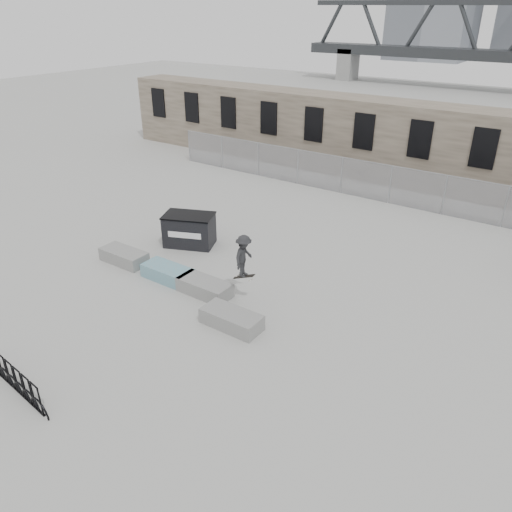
{
  "coord_description": "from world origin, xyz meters",
  "views": [
    {
      "loc": [
        11.11,
        -11.55,
        9.27
      ],
      "look_at": [
        2.09,
        1.39,
        1.3
      ],
      "focal_mm": 35.0,
      "sensor_mm": 36.0,
      "label": 1
    }
  ],
  "objects": [
    {
      "name": "planter_offset",
      "position": [
        2.84,
        -1.06,
        0.28
      ],
      "size": [
        2.0,
        0.9,
        0.52
      ],
      "color": "gray",
      "rests_on": "ground"
    },
    {
      "name": "chainlink_fence",
      "position": [
        -0.0,
        12.5,
        1.04
      ],
      "size": [
        22.06,
        0.06,
        2.02
      ],
      "color": "gray",
      "rests_on": "ground"
    },
    {
      "name": "ground",
      "position": [
        0.0,
        0.0,
        0.0
      ],
      "size": [
        120.0,
        120.0,
        0.0
      ],
      "primitive_type": "plane",
      "color": "#A2A29D",
      "rests_on": "ground"
    },
    {
      "name": "skateboarder",
      "position": [
        2.29,
        0.39,
        1.77
      ],
      "size": [
        0.78,
        1.04,
        1.67
      ],
      "rotation": [
        0.0,
        0.0,
        1.73
      ],
      "color": "#242426",
      "rests_on": "ground"
    },
    {
      "name": "dumpster",
      "position": [
        -2.35,
        2.78,
        0.7
      ],
      "size": [
        2.42,
        1.99,
        1.38
      ],
      "rotation": [
        0.0,
        0.0,
        0.4
      ],
      "color": "black",
      "rests_on": "ground"
    },
    {
      "name": "stone_wall",
      "position": [
        0.0,
        16.24,
        2.26
      ],
      "size": [
        36.0,
        2.58,
        4.5
      ],
      "color": "#665A4B",
      "rests_on": "ground"
    },
    {
      "name": "planter_center_left",
      "position": [
        -0.99,
        0.01,
        0.28
      ],
      "size": [
        2.0,
        0.9,
        0.52
      ],
      "color": "teal",
      "rests_on": "ground"
    },
    {
      "name": "planter_far_left",
      "position": [
        -3.41,
        0.03,
        0.28
      ],
      "size": [
        2.0,
        0.9,
        0.52
      ],
      "color": "gray",
      "rests_on": "ground"
    },
    {
      "name": "planter_center_right",
      "position": [
        0.82,
        -0.0,
        0.28
      ],
      "size": [
        2.0,
        0.9,
        0.52
      ],
      "color": "gray",
      "rests_on": "ground"
    },
    {
      "name": "bike_rack",
      "position": [
        -0.41,
        -6.72,
        0.44
      ],
      "size": [
        4.03,
        0.45,
        0.9
      ],
      "rotation": [
        0.0,
        0.0,
        -0.1
      ],
      "color": "black",
      "rests_on": "ground"
    }
  ]
}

